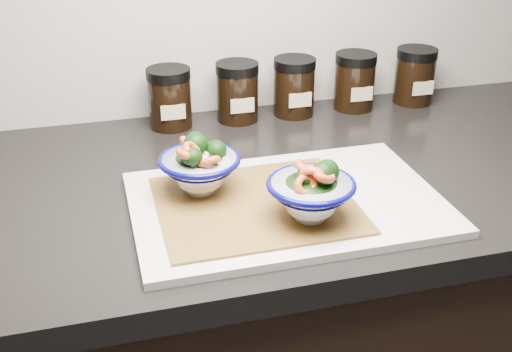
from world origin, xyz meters
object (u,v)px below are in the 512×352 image
object	(u,v)px
cutting_board	(287,203)
spice_jar_d	(355,81)
bowl_right	(312,193)
spice_jar_c	(294,87)
spice_jar_e	(415,76)
bowl_left	(200,167)
spice_jar_b	(237,92)
spice_jar_a	(170,98)

from	to	relation	value
cutting_board	spice_jar_d	xyz separation A→B (m)	(0.25, 0.35, 0.05)
bowl_right	spice_jar_d	size ratio (longest dim) A/B	1.08
cutting_board	spice_jar_c	size ratio (longest dim) A/B	3.98
bowl_right	spice_jar_e	xyz separation A→B (m)	(0.37, 0.42, 0.00)
bowl_left	spice_jar_b	distance (m)	0.33
bowl_left	spice_jar_e	distance (m)	0.59
bowl_left	spice_jar_c	bearing A→B (deg)	50.80
bowl_right	spice_jar_a	distance (m)	0.44
spice_jar_c	spice_jar_e	bearing A→B (deg)	0.00
bowl_left	bowl_right	bearing A→B (deg)	-41.42
cutting_board	spice_jar_c	world-z (taller)	spice_jar_c
bowl_right	spice_jar_b	world-z (taller)	spice_jar_b
spice_jar_c	spice_jar_e	distance (m)	0.26
spice_jar_b	spice_jar_d	bearing A→B (deg)	0.00
cutting_board	spice_jar_b	bearing A→B (deg)	88.02
cutting_board	bowl_right	xyz separation A→B (m)	(0.01, -0.06, 0.05)
bowl_right	spice_jar_e	bearing A→B (deg)	48.21
cutting_board	spice_jar_d	bearing A→B (deg)	54.27
spice_jar_c	spice_jar_d	distance (m)	0.13
bowl_right	spice_jar_e	distance (m)	0.56
cutting_board	bowl_right	world-z (taller)	bowl_right
spice_jar_a	spice_jar_e	world-z (taller)	same
bowl_right	spice_jar_a	bearing A→B (deg)	107.66
bowl_right	spice_jar_a	world-z (taller)	spice_jar_a
cutting_board	spice_jar_b	xyz separation A→B (m)	(0.01, 0.35, 0.05)
cutting_board	spice_jar_a	xyz separation A→B (m)	(-0.12, 0.35, 0.05)
spice_jar_b	cutting_board	bearing A→B (deg)	-91.98
bowl_right	spice_jar_c	xyz separation A→B (m)	(0.11, 0.42, 0.00)
bowl_right	spice_jar_b	size ratio (longest dim) A/B	1.08
cutting_board	spice_jar_a	distance (m)	0.37
spice_jar_d	spice_jar_e	size ratio (longest dim) A/B	1.00
bowl_right	spice_jar_e	world-z (taller)	spice_jar_e
cutting_board	bowl_left	xyz separation A→B (m)	(-0.12, 0.05, 0.05)
spice_jar_a	spice_jar_b	xyz separation A→B (m)	(0.13, 0.00, 0.00)
bowl_left	spice_jar_b	size ratio (longest dim) A/B	1.08
spice_jar_b	spice_jar_a	bearing A→B (deg)	180.00
spice_jar_c	bowl_left	bearing A→B (deg)	-129.20
spice_jar_a	spice_jar_b	size ratio (longest dim) A/B	1.00
bowl_left	spice_jar_c	distance (m)	0.39
spice_jar_c	bowl_right	bearing A→B (deg)	-105.03
cutting_board	spice_jar_e	bearing A→B (deg)	42.37
spice_jar_e	bowl_left	bearing A→B (deg)	-149.31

